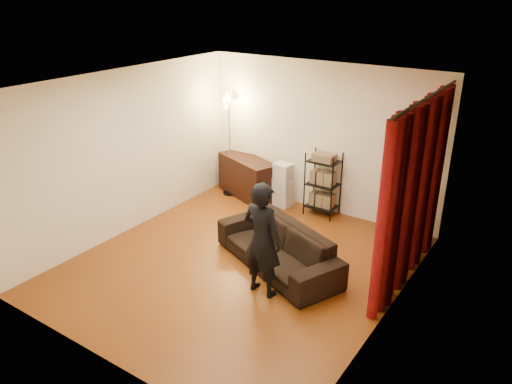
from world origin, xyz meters
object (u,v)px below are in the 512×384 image
Objects in this scene: person at (262,239)px; storage_boxes at (282,185)px; media_cabinet at (247,177)px; sofa at (278,247)px; floor_lamp at (230,145)px; wire_shelf at (323,184)px.

person is 2.91m from storage_boxes.
media_cabinet is (-2.07, 2.63, -0.42)m from person.
media_cabinet is (-1.89, 1.93, 0.07)m from sofa.
sofa is 2.54× the size of storage_boxes.
person is 3.51m from floor_lamp.
person is 2.72m from wire_shelf.
floor_lamp is (-2.24, 1.85, 0.71)m from sofa.
floor_lamp is at bearing -159.77° from wire_shelf.
floor_lamp is at bearing -43.03° from person.
storage_boxes is 0.72× the size of wire_shelf.
sofa is 1.34× the size of person.
media_cabinet is at bearing 178.41° from storage_boxes.
wire_shelf is (-0.46, 2.68, -0.22)m from person.
person is 1.37× the size of wire_shelf.
sofa is at bearing -24.92° from media_cabinet.
media_cabinet is at bearing 157.60° from sofa.
storage_boxes is 0.81m from wire_shelf.
wire_shelf is at bearing 22.55° from media_cabinet.
sofa is 2.99m from floor_lamp.
storage_boxes is (-1.07, 1.91, 0.11)m from sofa.
storage_boxes is at bearing 3.26° from floor_lamp.
sofa is at bearing -60.71° from storage_boxes.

